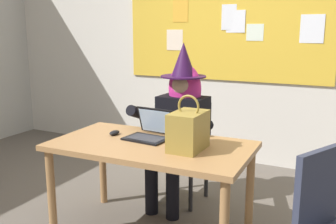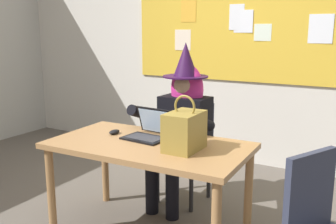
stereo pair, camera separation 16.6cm
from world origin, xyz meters
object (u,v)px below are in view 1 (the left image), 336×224
person_costumed (180,118)px  computer_mouse (114,133)px  chair_at_desk (186,146)px  handbag (188,130)px  desk_main (151,155)px  laptop (150,132)px

person_costumed → computer_mouse: 0.63m
chair_at_desk → handbag: bearing=26.7°
desk_main → computer_mouse: size_ratio=13.96×
desk_main → person_costumed: bearing=95.8°
laptop → desk_main: bearing=-54.0°
computer_mouse → laptop: bearing=10.6°
desk_main → chair_at_desk: 0.77m
chair_at_desk → computer_mouse: chair_at_desk is taller
person_costumed → computer_mouse: bearing=-26.3°
desk_main → computer_mouse: bearing=168.6°
chair_at_desk → person_costumed: person_costumed is taller
desk_main → handbag: bearing=-2.7°
desk_main → computer_mouse: computer_mouse is taller
computer_mouse → handbag: handbag is taller
laptop → computer_mouse: (-0.29, -0.05, -0.03)m
chair_at_desk → computer_mouse: bearing=-22.6°
desk_main → person_costumed: person_costumed is taller
chair_at_desk → laptop: (-0.01, -0.63, 0.28)m
desk_main → laptop: laptop is taller
desk_main → computer_mouse: (-0.36, 0.07, 0.10)m
desk_main → handbag: size_ratio=3.84×
computer_mouse → desk_main: bearing=-10.0°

